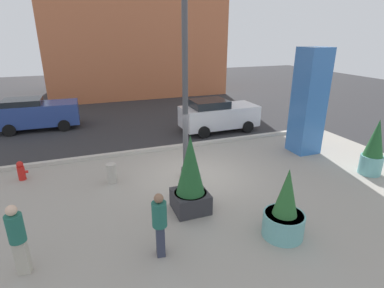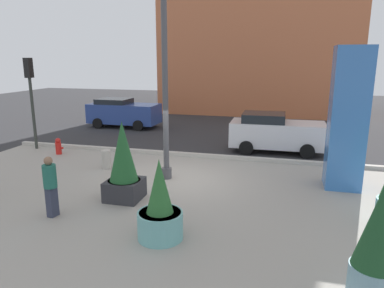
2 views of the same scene
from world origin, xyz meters
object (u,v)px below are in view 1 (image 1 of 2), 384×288
fire_hydrant (21,171)px  potted_plant_by_pillar (285,212)px  concrete_bollard (112,173)px  car_curb_west (36,113)px  potted_plant_near_left (374,149)px  car_intersection (218,115)px  lamp_post (185,91)px  art_pillar_blue (309,102)px  potted_plant_mid_plaza (190,177)px  pedestrian_crossing (160,222)px  pedestrian_by_curb (17,237)px

fire_hydrant → potted_plant_by_pillar: bearing=-41.1°
concrete_bollard → car_curb_west: bearing=110.9°
potted_plant_near_left → fire_hydrant: size_ratio=2.95×
concrete_bollard → car_intersection: size_ratio=0.18×
lamp_post → car_curb_west: lamp_post is taller
art_pillar_blue → concrete_bollard: (-8.69, -0.16, -1.95)m
potted_plant_mid_plaza → car_curb_west: 12.21m
potted_plant_mid_plaza → fire_hydrant: bearing=141.5°
potted_plant_near_left → pedestrian_crossing: (-8.85, -1.65, -0.07)m
pedestrian_crossing → art_pillar_blue: bearing=29.5°
potted_plant_by_pillar → pedestrian_by_curb: potted_plant_by_pillar is taller
potted_plant_by_pillar → concrete_bollard: (-3.97, 4.79, -0.37)m
potted_plant_near_left → car_intersection: (-3.20, 7.17, -0.13)m
art_pillar_blue → potted_plant_near_left: bearing=-73.8°
lamp_post → car_intersection: bearing=53.8°
art_pillar_blue → concrete_bollard: 8.91m
lamp_post → pedestrian_crossing: bearing=-117.5°
lamp_post → concrete_bollard: (-2.69, 0.53, -2.95)m
lamp_post → fire_hydrant: (-5.82, 1.95, -2.96)m
fire_hydrant → pedestrian_crossing: 6.96m
art_pillar_blue → potted_plant_mid_plaza: bearing=-156.4°
lamp_post → car_intersection: (3.64, 4.97, -2.43)m
fire_hydrant → concrete_bollard: size_ratio=1.00×
pedestrian_crossing → fire_hydrant: bearing=123.4°
lamp_post → car_curb_west: 10.87m
fire_hydrant → concrete_bollard: (3.14, -1.42, 0.01)m
potted_plant_near_left → car_curb_west: (-12.70, 11.03, -0.11)m
lamp_post → fire_hydrant: 6.81m
potted_plant_mid_plaza → car_curb_west: potted_plant_mid_plaza is taller
lamp_post → potted_plant_by_pillar: 5.15m
art_pillar_blue → potted_plant_mid_plaza: 7.33m
potted_plant_near_left → concrete_bollard: 9.93m
car_intersection → car_curb_west: bearing=157.9°
potted_plant_near_left → art_pillar_blue: bearing=106.2°
fire_hydrant → car_curb_west: size_ratio=0.17×
potted_plant_near_left → pedestrian_crossing: bearing=-169.4°
potted_plant_mid_plaza → fire_hydrant: (-5.21, 4.15, -0.76)m
car_curb_west → pedestrian_by_curb: bearing=-86.4°
potted_plant_by_pillar → pedestrian_crossing: size_ratio=1.17×
potted_plant_mid_plaza → potted_plant_near_left: bearing=0.0°
lamp_post → car_intersection: 6.62m
concrete_bollard → car_intersection: bearing=35.1°
art_pillar_blue → car_curb_west: 14.46m
potted_plant_mid_plaza → potted_plant_by_pillar: bearing=-47.3°
potted_plant_by_pillar → car_intersection: potted_plant_by_pillar is taller
potted_plant_near_left → car_curb_west: 16.82m
lamp_post → fire_hydrant: size_ratio=9.10×
potted_plant_near_left → pedestrian_crossing: potted_plant_near_left is taller
potted_plant_mid_plaza → potted_plant_near_left: (7.46, 0.00, -0.10)m
art_pillar_blue → pedestrian_by_curb: size_ratio=2.61×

